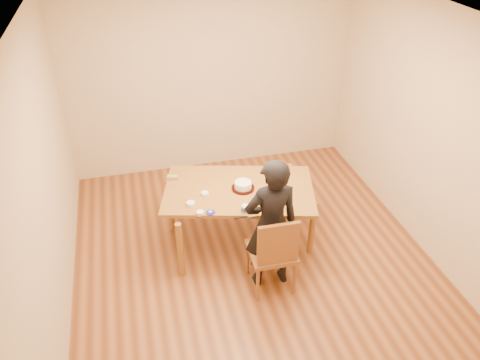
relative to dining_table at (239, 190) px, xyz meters
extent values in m
cube|color=brown|center=(0.07, -0.38, -0.73)|extent=(4.00, 4.50, 0.00)
cube|color=silver|center=(0.07, -0.38, 1.97)|extent=(4.00, 4.50, 0.00)
cube|color=#C3AF87|center=(0.07, 1.87, 0.62)|extent=(4.00, 0.00, 2.70)
cube|color=#C3AF87|center=(-1.93, -0.38, 0.62)|extent=(0.00, 4.50, 2.70)
cube|color=#C3AF87|center=(2.07, -0.38, 0.62)|extent=(0.00, 4.50, 2.70)
cube|color=brown|center=(0.00, 0.00, 0.00)|extent=(1.87, 1.39, 0.04)
cube|color=brown|center=(0.15, -0.78, -0.28)|extent=(0.48, 0.48, 0.04)
cylinder|color=red|center=(0.04, -0.01, 0.03)|extent=(0.26, 0.26, 0.02)
cylinder|color=white|center=(0.04, -0.01, 0.07)|extent=(0.19, 0.19, 0.06)
ellipsoid|color=white|center=(0.04, -0.01, 0.12)|extent=(0.19, 0.19, 0.03)
cylinder|color=white|center=(-0.03, -0.42, 0.06)|extent=(0.08, 0.08, 0.07)
cylinder|color=#18199E|center=(-0.40, -0.36, 0.02)|extent=(0.10, 0.10, 0.01)
ellipsoid|color=white|center=(-0.40, -0.36, 0.04)|extent=(0.04, 0.04, 0.02)
cylinder|color=white|center=(-0.51, -0.36, 0.04)|extent=(0.08, 0.08, 0.04)
cylinder|color=white|center=(-0.39, -0.03, 0.04)|extent=(0.08, 0.08, 0.04)
cylinder|color=white|center=(-0.58, -0.18, 0.04)|extent=(0.09, 0.09, 0.04)
cube|color=#CC3093|center=(-0.70, 0.39, 0.03)|extent=(0.13, 0.08, 0.02)
cube|color=green|center=(-0.70, 0.40, 0.05)|extent=(0.13, 0.09, 0.02)
cube|color=black|center=(-0.11, -0.52, 0.02)|extent=(0.15, 0.02, 0.01)
imported|color=black|center=(0.15, -0.73, 0.03)|extent=(0.56, 0.37, 1.53)
camera|label=1|loc=(-1.07, -4.22, 2.99)|focal=35.00mm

